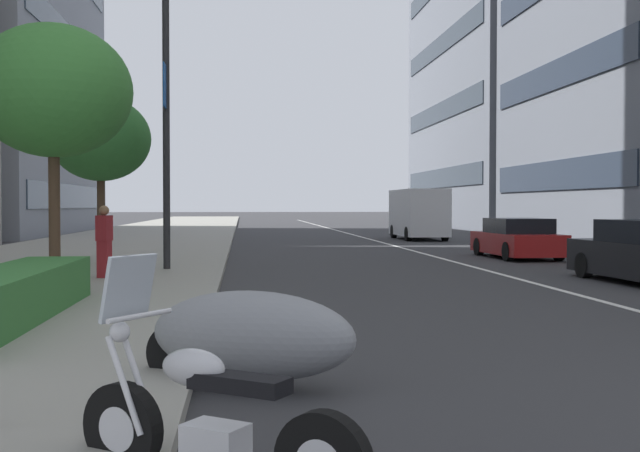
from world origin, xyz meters
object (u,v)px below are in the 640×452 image
at_px(street_lamp_with_banners, 180,87).
at_px(pedestrian_on_plaza, 104,241).
at_px(motorcycle_under_tarp, 210,422).
at_px(car_following_behind, 517,239).
at_px(street_tree_mid_sidewalk, 53,92).
at_px(motorcycle_far_end_row, 250,336).
at_px(street_tree_by_lamp_post, 101,139).
at_px(delivery_van_ahead, 418,213).

distance_m(street_lamp_with_banners, pedestrian_on_plaza, 4.77).
distance_m(motorcycle_under_tarp, car_following_behind, 22.98).
relative_size(motorcycle_under_tarp, car_following_behind, 0.40).
relative_size(street_tree_mid_sidewalk, pedestrian_on_plaza, 3.17).
relative_size(motorcycle_far_end_row, street_tree_by_lamp_post, 0.48).
bearing_deg(street_tree_mid_sidewalk, motorcycle_under_tarp, -162.52).
relative_size(street_lamp_with_banners, street_tree_by_lamp_post, 1.64).
bearing_deg(motorcycle_under_tarp, motorcycle_far_end_row, -61.65).
relative_size(motorcycle_under_tarp, motorcycle_far_end_row, 0.82).
xyz_separation_m(car_following_behind, pedestrian_on_plaza, (-7.66, 12.34, 0.33)).
bearing_deg(street_tree_by_lamp_post, street_lamp_with_banners, -131.54).
height_order(delivery_van_ahead, pedestrian_on_plaza, delivery_van_ahead).
xyz_separation_m(motorcycle_under_tarp, motorcycle_far_end_row, (2.70, -0.27, 0.09)).
relative_size(delivery_van_ahead, street_lamp_with_banners, 0.74).
bearing_deg(street_tree_mid_sidewalk, pedestrian_on_plaza, -14.05).
distance_m(motorcycle_far_end_row, car_following_behind, 20.42).
height_order(street_tree_mid_sidewalk, pedestrian_on_plaza, street_tree_mid_sidewalk).
bearing_deg(pedestrian_on_plaza, delivery_van_ahead, -106.36).
xyz_separation_m(street_tree_mid_sidewalk, street_tree_by_lamp_post, (6.73, 0.27, -0.38)).
distance_m(motorcycle_far_end_row, pedestrian_on_plaza, 11.06).
bearing_deg(delivery_van_ahead, motorcycle_under_tarp, 165.46).
relative_size(street_tree_mid_sidewalk, street_tree_by_lamp_post, 1.10).
bearing_deg(street_tree_by_lamp_post, car_following_behind, -76.34).
relative_size(motorcycle_under_tarp, pedestrian_on_plaza, 1.12).
bearing_deg(street_tree_mid_sidewalk, street_lamp_with_banners, -24.27).
bearing_deg(motorcycle_far_end_row, car_following_behind, -92.50).
bearing_deg(street_tree_by_lamp_post, street_tree_mid_sidewalk, -177.67).
relative_size(car_following_behind, street_tree_mid_sidewalk, 0.88).
distance_m(motorcycle_far_end_row, street_lamp_with_banners, 13.74).
relative_size(motorcycle_under_tarp, street_tree_by_lamp_post, 0.39).
xyz_separation_m(motorcycle_far_end_row, pedestrian_on_plaza, (10.58, 3.17, 0.45)).
height_order(street_lamp_with_banners, pedestrian_on_plaza, street_lamp_with_banners).
bearing_deg(motorcycle_under_tarp, delivery_van_ahead, -70.59).
bearing_deg(street_tree_by_lamp_post, motorcycle_under_tarp, -168.10).
bearing_deg(motorcycle_far_end_row, motorcycle_under_tarp, 108.40).
bearing_deg(street_lamp_with_banners, car_following_behind, -63.91).
xyz_separation_m(street_tree_mid_sidewalk, pedestrian_on_plaza, (2.27, -0.57, -3.04)).
bearing_deg(motorcycle_far_end_row, street_tree_by_lamp_post, -50.88).
relative_size(street_lamp_with_banners, street_tree_mid_sidewalk, 1.48).
relative_size(delivery_van_ahead, street_tree_by_lamp_post, 1.21).
bearing_deg(pedestrian_on_plaza, street_lamp_with_banners, -110.27).
relative_size(street_tree_by_lamp_post, pedestrian_on_plaza, 2.87).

